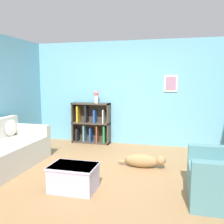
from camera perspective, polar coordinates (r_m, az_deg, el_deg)
ground_plane at (r=4.46m, az=-1.31°, el=-14.16°), size 14.00×14.00×0.00m
wall_back at (r=6.35m, az=4.17°, el=4.33°), size 5.60×0.13×2.60m
bookshelf at (r=6.51m, az=-4.76°, el=-2.71°), size 0.99×0.28×1.05m
coffee_table at (r=3.87m, az=-8.77°, el=-14.40°), size 0.69×0.49×0.38m
dog at (r=4.80m, az=7.25°, el=-10.95°), size 0.92×0.23×0.26m
vase at (r=6.35m, az=-3.63°, el=3.66°), size 0.13×0.13×0.32m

